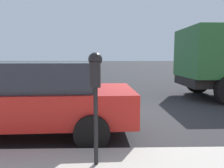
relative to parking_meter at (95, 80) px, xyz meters
The scene contains 3 objects.
ground_plane 3.06m from the parking_meter, ahead, with size 220.00×220.00×0.00m, color #2B2B2D.
parking_meter is the anchor object (origin of this frame).
car_red 2.30m from the parking_meter, 41.74° to the left, with size 2.26×4.57×1.53m.
Camera 1 is at (-5.70, 0.03, 1.63)m, focal length 35.00 mm.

